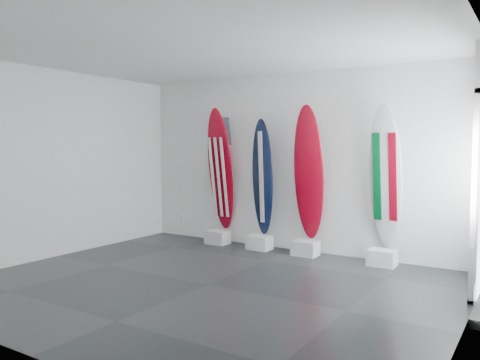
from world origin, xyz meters
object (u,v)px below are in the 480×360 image
Objects in this scene: surfboard_usa at (221,170)px; surfboard_swiss at (309,173)px; surfboard_navy at (262,177)px; surfboard_italy at (386,177)px.

surfboard_swiss is at bearing -0.53° from surfboard_usa.
surfboard_navy is 0.93× the size of surfboard_italy.
surfboard_italy is at bearing -0.53° from surfboard_usa.
surfboard_navy is 0.91× the size of surfboard_swiss.
surfboard_swiss is at bearing 11.16° from surfboard_navy.
surfboard_usa is at bearing -168.84° from surfboard_navy.
surfboard_usa is 0.89m from surfboard_navy.
surfboard_usa is 2.99m from surfboard_italy.
surfboard_usa is 1.04× the size of surfboard_italy.
surfboard_swiss reaches higher than surfboard_navy.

